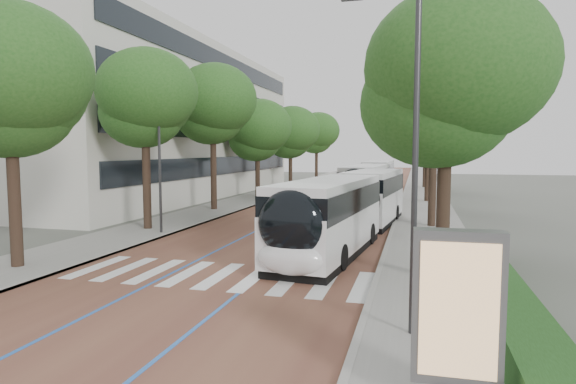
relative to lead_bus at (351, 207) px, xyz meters
name	(u,v)px	position (x,y,z in m)	size (l,w,h in m)	color
ground	(202,283)	(-3.72, -9.09, -1.63)	(160.00, 160.00, 0.00)	#51544C
road	(354,189)	(-3.72, 30.91, -1.62)	(11.00, 140.00, 0.02)	brown
sidewalk_left	(290,187)	(-11.22, 30.91, -1.57)	(4.00, 140.00, 0.12)	gray
sidewalk_right	(423,190)	(3.78, 30.91, -1.57)	(4.00, 140.00, 0.12)	gray
kerb_left	(306,188)	(-9.32, 30.91, -1.57)	(0.20, 140.00, 0.14)	gray
kerb_right	(405,190)	(1.88, 30.91, -1.57)	(0.20, 140.00, 0.14)	gray
zebra_crossing	(220,276)	(-3.52, -8.09, -1.60)	(10.55, 3.60, 0.01)	silver
lane_line_left	(340,189)	(-5.32, 30.91, -1.60)	(0.12, 126.00, 0.01)	#245BB4
lane_line_right	(369,189)	(-2.12, 30.91, -1.60)	(0.12, 126.00, 0.01)	#245BB4
office_building	(142,124)	(-23.20, 18.91, 5.37)	(18.11, 40.00, 14.00)	#B8B6AB
hedge	(497,289)	(5.38, -9.09, -1.11)	(1.20, 14.00, 0.80)	#1E4116
streetlight_near	(408,133)	(2.90, -12.09, 3.19)	(1.82, 0.20, 8.00)	#2E2F31
streetlight_far	(415,145)	(2.90, 12.91, 3.19)	(1.82, 0.20, 8.00)	#2E2F31
lamp_post_left	(160,156)	(-9.82, -1.09, 2.49)	(0.14, 0.14, 8.00)	#2E2F31
trees_left	(256,126)	(-11.22, 18.48, 5.00)	(6.35, 60.97, 10.00)	black
trees_right	(430,127)	(3.98, 13.46, 4.46)	(5.96, 47.91, 8.94)	black
lead_bus	(351,207)	(0.00, 0.00, 0.00)	(4.37, 18.55, 3.20)	black
bus_queued_0	(366,185)	(-0.84, 15.50, 0.00)	(3.12, 12.50, 3.20)	silver
bus_queued_1	(378,176)	(-0.98, 29.97, 0.00)	(2.75, 12.44, 3.20)	silver
ad_panel	(457,316)	(3.81, -15.30, 0.07)	(1.46, 0.58, 3.01)	#59595B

